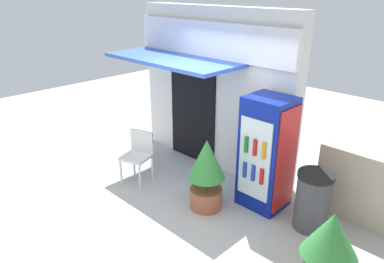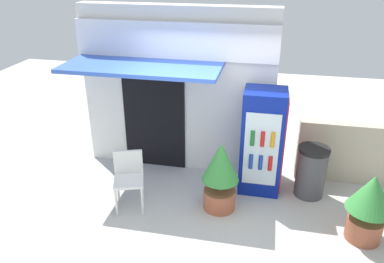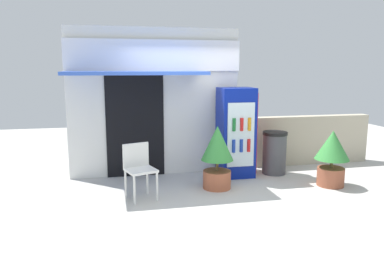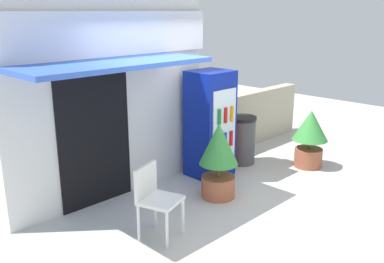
{
  "view_description": "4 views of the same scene",
  "coord_description": "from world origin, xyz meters",
  "px_view_note": "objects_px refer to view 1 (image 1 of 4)",
  "views": [
    {
      "loc": [
        3.42,
        -3.12,
        3.16
      ],
      "look_at": [
        -0.29,
        0.64,
        1.03
      ],
      "focal_mm": 34.02,
      "sensor_mm": 36.0,
      "label": 1
    },
    {
      "loc": [
        0.83,
        -4.42,
        3.57
      ],
      "look_at": [
        -0.22,
        0.56,
        1.18
      ],
      "focal_mm": 35.59,
      "sensor_mm": 36.0,
      "label": 2
    },
    {
      "loc": [
        -1.5,
        -5.63,
        2.08
      ],
      "look_at": [
        -0.13,
        0.73,
        0.97
      ],
      "focal_mm": 34.7,
      "sensor_mm": 36.0,
      "label": 3
    },
    {
      "loc": [
        -4.05,
        -3.32,
        2.62
      ],
      "look_at": [
        0.03,
        0.73,
        0.97
      ],
      "focal_mm": 39.51,
      "sensor_mm": 36.0,
      "label": 4
    }
  ],
  "objects_px": {
    "drink_cooler": "(267,154)",
    "plastic_chair": "(139,152)",
    "trash_bin": "(313,201)",
    "potted_plant_curbside": "(329,247)",
    "potted_plant_near_shop": "(206,171)"
  },
  "relations": [
    {
      "from": "drink_cooler",
      "to": "plastic_chair",
      "type": "xyz_separation_m",
      "value": [
        -1.94,
        -0.88,
        -0.33
      ]
    },
    {
      "from": "trash_bin",
      "to": "potted_plant_curbside",
      "type": "bearing_deg",
      "value": -54.95
    },
    {
      "from": "plastic_chair",
      "to": "potted_plant_near_shop",
      "type": "xyz_separation_m",
      "value": [
        1.37,
        0.2,
        0.09
      ]
    },
    {
      "from": "potted_plant_near_shop",
      "to": "trash_bin",
      "type": "xyz_separation_m",
      "value": [
        1.37,
        0.65,
        -0.2
      ]
    },
    {
      "from": "drink_cooler",
      "to": "potted_plant_curbside",
      "type": "xyz_separation_m",
      "value": [
        1.46,
        -0.97,
        -0.28
      ]
    },
    {
      "from": "potted_plant_near_shop",
      "to": "plastic_chair",
      "type": "bearing_deg",
      "value": -171.55
    },
    {
      "from": "drink_cooler",
      "to": "plastic_chair",
      "type": "distance_m",
      "value": 2.16
    },
    {
      "from": "trash_bin",
      "to": "plastic_chair",
      "type": "bearing_deg",
      "value": -162.64
    },
    {
      "from": "plastic_chair",
      "to": "potted_plant_near_shop",
      "type": "height_order",
      "value": "potted_plant_near_shop"
    },
    {
      "from": "plastic_chair",
      "to": "trash_bin",
      "type": "distance_m",
      "value": 2.87
    },
    {
      "from": "potted_plant_near_shop",
      "to": "trash_bin",
      "type": "relative_size",
      "value": 1.31
    },
    {
      "from": "drink_cooler",
      "to": "potted_plant_near_shop",
      "type": "relative_size",
      "value": 1.55
    },
    {
      "from": "trash_bin",
      "to": "potted_plant_near_shop",
      "type": "bearing_deg",
      "value": -154.53
    },
    {
      "from": "potted_plant_curbside",
      "to": "trash_bin",
      "type": "bearing_deg",
      "value": 125.05
    },
    {
      "from": "drink_cooler",
      "to": "potted_plant_curbside",
      "type": "height_order",
      "value": "drink_cooler"
    }
  ]
}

